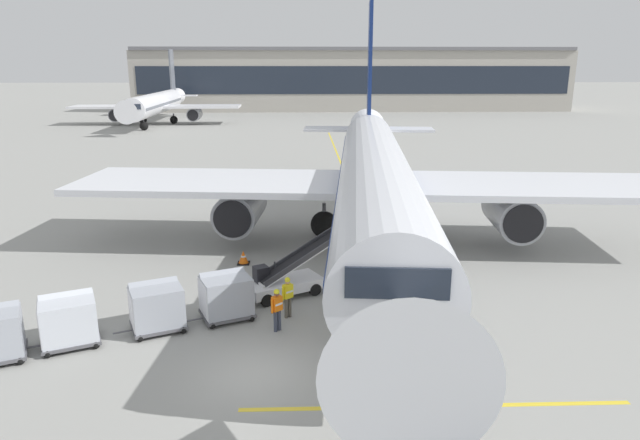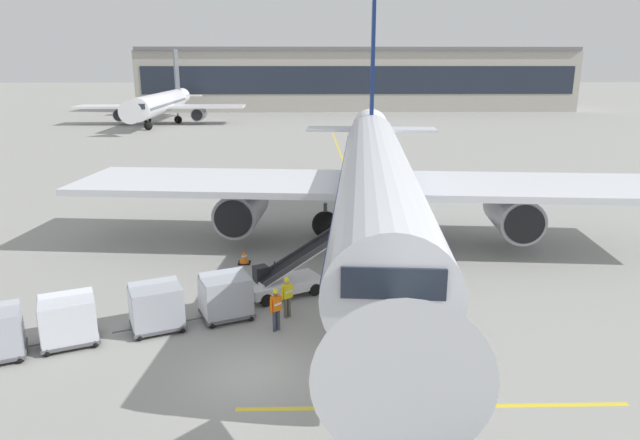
% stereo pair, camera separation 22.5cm
% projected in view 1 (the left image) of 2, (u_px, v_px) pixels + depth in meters
% --- Properties ---
extents(ground_plane, '(600.00, 600.00, 0.00)m').
position_uv_depth(ground_plane, '(256.00, 374.00, 19.03)').
color(ground_plane, gray).
extents(parked_airplane, '(34.31, 44.15, 15.02)m').
position_uv_depth(parked_airplane, '(375.00, 176.00, 31.80)').
color(parked_airplane, silver).
rests_on(parked_airplane, ground).
extents(belt_loader, '(5.28, 3.62, 2.99)m').
position_uv_depth(belt_loader, '(289.00, 276.00, 25.42)').
color(belt_loader, silver).
rests_on(belt_loader, ground).
extents(baggage_cart_lead, '(2.81, 2.26, 1.91)m').
position_uv_depth(baggage_cart_lead, '(226.00, 295.00, 22.94)').
color(baggage_cart_lead, '#515156').
rests_on(baggage_cart_lead, ground).
extents(baggage_cart_second, '(2.81, 2.26, 1.91)m').
position_uv_depth(baggage_cart_second, '(157.00, 306.00, 21.92)').
color(baggage_cart_second, '#515156').
rests_on(baggage_cart_second, ground).
extents(baggage_cart_third, '(2.81, 2.26, 1.91)m').
position_uv_depth(baggage_cart_third, '(68.00, 320.00, 20.75)').
color(baggage_cart_third, '#515156').
rests_on(baggage_cart_third, ground).
extents(ground_crew_by_loader, '(0.45, 0.43, 1.74)m').
position_uv_depth(ground_crew_by_loader, '(277.00, 307.00, 21.83)').
color(ground_crew_by_loader, '#333847').
rests_on(ground_crew_by_loader, ground).
extents(ground_crew_by_carts, '(0.46, 0.43, 1.74)m').
position_uv_depth(ground_crew_by_carts, '(288.00, 294.00, 23.02)').
color(ground_crew_by_carts, '#514C42').
rests_on(ground_crew_by_carts, ground).
extents(safety_cone_engine_keepout, '(0.63, 0.63, 0.71)m').
position_uv_depth(safety_cone_engine_keepout, '(243.00, 257.00, 29.39)').
color(safety_cone_engine_keepout, black).
rests_on(safety_cone_engine_keepout, ground).
extents(apron_guidance_line_lead_in, '(0.20, 110.00, 0.01)m').
position_uv_depth(apron_guidance_line_lead_in, '(375.00, 247.00, 32.11)').
color(apron_guidance_line_lead_in, yellow).
rests_on(apron_guidance_line_lead_in, ground).
extents(apron_guidance_line_stop_bar, '(12.00, 0.20, 0.01)m').
position_uv_depth(apron_guidance_line_stop_bar, '(436.00, 406.00, 17.22)').
color(apron_guidance_line_stop_bar, yellow).
rests_on(apron_guidance_line_stop_bar, ground).
extents(terminal_building, '(93.89, 20.16, 13.37)m').
position_uv_depth(terminal_building, '(351.00, 79.00, 128.05)').
color(terminal_building, '#A8A399').
rests_on(terminal_building, ground).
extents(distant_airplane, '(28.31, 37.39, 12.68)m').
position_uv_depth(distant_airplane, '(156.00, 104.00, 95.96)').
color(distant_airplane, white).
rests_on(distant_airplane, ground).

